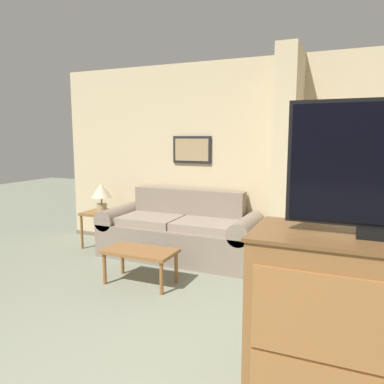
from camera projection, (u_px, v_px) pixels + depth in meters
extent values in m
cube|color=#CCB78E|center=(272.00, 160.00, 4.86)|extent=(6.41, 0.12, 2.60)
cube|color=#70644E|center=(268.00, 256.00, 4.98)|extent=(6.41, 0.02, 0.06)
cube|color=black|center=(192.00, 150.00, 5.21)|extent=(0.57, 0.02, 0.38)
cube|color=#9E845B|center=(192.00, 150.00, 5.20)|extent=(0.50, 0.01, 0.31)
cube|color=#CCB78E|center=(287.00, 163.00, 4.39)|extent=(0.24, 0.70, 2.60)
cube|color=gray|center=(179.00, 241.00, 4.98)|extent=(1.60, 0.84, 0.44)
cube|color=gray|center=(189.00, 205.00, 5.21)|extent=(1.60, 0.20, 0.44)
cube|color=gray|center=(121.00, 234.00, 5.35)|extent=(0.24, 0.84, 0.44)
cylinder|color=gray|center=(120.00, 216.00, 5.31)|extent=(0.27, 0.84, 0.27)
cube|color=gray|center=(246.00, 250.00, 4.62)|extent=(0.24, 0.84, 0.44)
cylinder|color=gray|center=(247.00, 228.00, 4.58)|extent=(0.27, 0.84, 0.27)
cube|color=gray|center=(150.00, 220.00, 5.06)|extent=(0.78, 0.60, 0.10)
cube|color=gray|center=(206.00, 225.00, 4.74)|extent=(0.78, 0.60, 0.10)
cube|color=brown|center=(140.00, 251.00, 4.07)|extent=(0.78, 0.42, 0.04)
cylinder|color=brown|center=(105.00, 269.00, 4.08)|extent=(0.04, 0.04, 0.35)
cylinder|color=brown|center=(161.00, 278.00, 3.81)|extent=(0.04, 0.04, 0.35)
cylinder|color=brown|center=(122.00, 259.00, 4.39)|extent=(0.04, 0.04, 0.35)
cylinder|color=brown|center=(176.00, 268.00, 4.12)|extent=(0.04, 0.04, 0.35)
cube|color=brown|center=(102.00, 213.00, 5.44)|extent=(0.48, 0.48, 0.04)
cylinder|color=brown|center=(82.00, 232.00, 5.37)|extent=(0.04, 0.04, 0.49)
cylinder|color=brown|center=(106.00, 235.00, 5.21)|extent=(0.04, 0.04, 0.49)
cylinder|color=brown|center=(100.00, 226.00, 5.75)|extent=(0.04, 0.04, 0.49)
cylinder|color=brown|center=(123.00, 228.00, 5.58)|extent=(0.04, 0.04, 0.49)
cylinder|color=tan|center=(102.00, 208.00, 5.43)|extent=(0.15, 0.15, 0.12)
cylinder|color=tan|center=(102.00, 200.00, 5.41)|extent=(0.02, 0.02, 0.09)
cone|color=beige|center=(101.00, 190.00, 5.39)|extent=(0.29, 0.29, 0.20)
cube|color=brown|center=(374.00, 343.00, 1.93)|extent=(1.26, 0.54, 1.08)
cube|color=brown|center=(382.00, 240.00, 1.85)|extent=(1.28, 0.56, 0.02)
cube|color=#946133|center=(381.00, 329.00, 1.65)|extent=(1.16, 0.01, 0.43)
cube|color=black|center=(383.00, 233.00, 1.85)|extent=(0.24, 0.16, 0.05)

